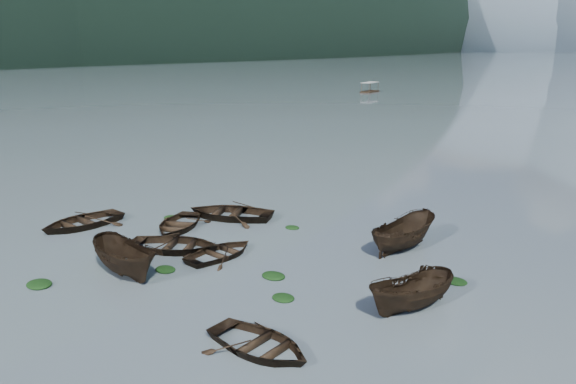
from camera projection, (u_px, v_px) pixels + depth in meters
The scene contains 21 objects.
ground_plane at pixel (101, 297), 22.92m from camera, with size 2400.00×2400.00×0.00m, color slate.
left_ridge_far at pixel (46, 55), 504.73m from camera, with size 560.00×1400.00×380.00m, color black.
haze_mtn_a at pixel (528, 50), 853.24m from camera, with size 520.00×520.00×280.00m, color #475666.
rowboat_0 at pixel (82, 226), 31.80m from camera, with size 3.37×4.71×0.98m, color black.
rowboat_1 at pixel (175, 250), 28.14m from camera, with size 3.30×4.61×0.96m, color black.
rowboat_2 at pixel (127, 274), 25.25m from camera, with size 1.78×4.72×1.82m, color black.
rowboat_3 at pixel (221, 256), 27.32m from camera, with size 2.74×3.84×0.80m, color black.
rowboat_4 at pixel (259, 350), 18.98m from camera, with size 2.88×4.03×0.83m, color black.
rowboat_5 at pixel (411, 309), 21.88m from camera, with size 1.60×4.25×1.64m, color black.
rowboat_6 at pixel (178, 228), 31.49m from camera, with size 3.02×4.23×0.88m, color black.
rowboat_7 at pixel (231, 217), 33.40m from camera, with size 3.65×5.11×1.06m, color black.
rowboat_8 at pixel (402, 249), 28.36m from camera, with size 1.78×4.73×1.83m, color black.
weed_clump_0 at pixel (39, 286), 24.01m from camera, with size 1.21×0.99×0.26m, color black.
weed_clump_1 at pixel (104, 247), 28.61m from camera, with size 1.11×0.89×0.24m, color black.
weed_clump_2 at pixel (165, 270), 25.62m from camera, with size 1.03×0.82×0.22m, color black.
weed_clump_3 at pixel (283, 299), 22.78m from camera, with size 0.98×0.82×0.22m, color black.
weed_clump_4 at pixel (274, 277), 24.90m from camera, with size 1.13×0.90×0.23m, color black.
weed_clump_5 at pixel (171, 218), 33.22m from camera, with size 1.00×0.81×0.21m, color black.
weed_clump_6 at pixel (292, 228), 31.48m from camera, with size 0.85×0.71×0.18m, color black.
weed_clump_7 at pixel (455, 282), 24.35m from camera, with size 1.04×0.83×0.23m, color black.
pontoon_left at pixel (370, 92), 118.27m from camera, with size 2.18×5.22×2.00m, color black, non-canonical shape.
Camera 1 is at (19.30, -11.33, 10.06)m, focal length 35.00 mm.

